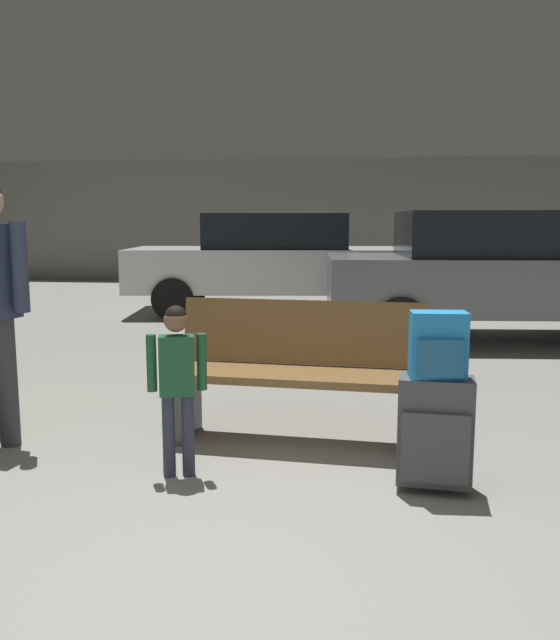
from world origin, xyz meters
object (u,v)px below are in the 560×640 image
bench (297,373)px  parked_car_far (268,260)px  suitcase (435,431)px  backpack_bright (438,346)px  child (177,372)px  parked_car_near (501,272)px

bench → parked_car_far: size_ratio=0.38×
bench → suitcase: (0.78, -0.72, -0.12)m
suitcase → bench: bearing=137.4°
bench → backpack_bright: bearing=-42.6°
child → parked_car_near: parked_car_near is taller
child → parked_car_far: size_ratio=0.22×
parked_car_far → bench: bearing=-80.4°
backpack_bright → child: size_ratio=0.36×
child → parked_car_far: parked_car_far is taller
bench → backpack_bright: backpack_bright is taller
bench → backpack_bright: size_ratio=4.82×
bench → child: child is taller
bench → parked_car_near: (2.03, 3.90, 0.36)m
suitcase → parked_car_far: bearing=105.1°
backpack_bright → child: (-1.38, 0.04, -0.19)m
backpack_bright → parked_car_far: size_ratio=0.08×
backpack_bright → child: 1.39m
child → suitcase: bearing=-1.8°
child → parked_car_far: 6.65m
bench → backpack_bright: 1.12m
backpack_bright → suitcase: bearing=154.1°
backpack_bright → parked_car_near: bearing=74.9°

